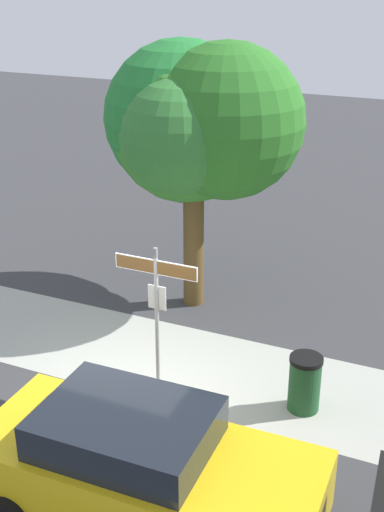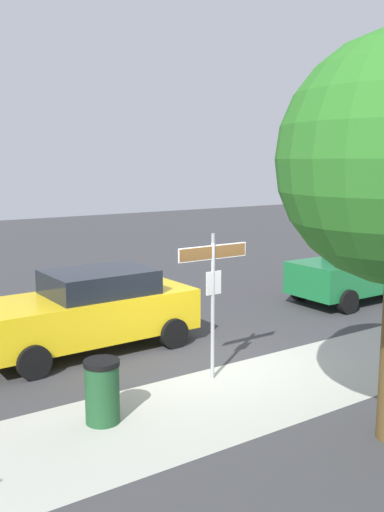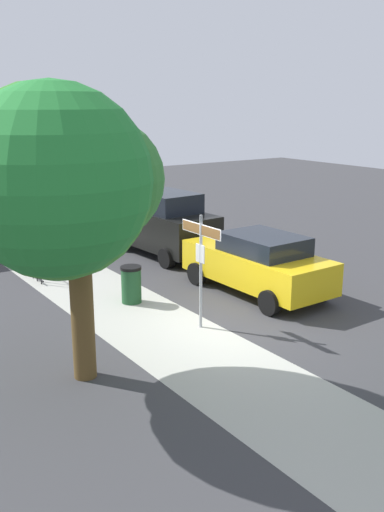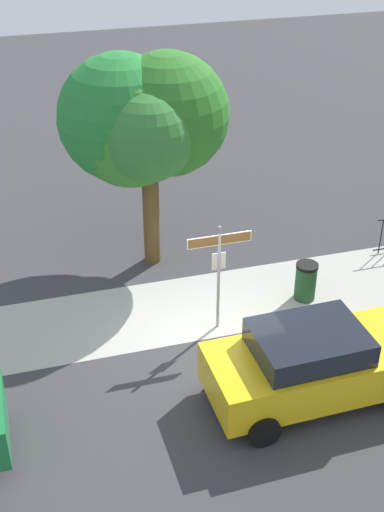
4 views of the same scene
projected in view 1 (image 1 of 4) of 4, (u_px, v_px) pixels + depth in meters
The scene contains 6 objects.
ground_plane at pixel (134, 398), 11.39m from camera, with size 60.00×60.00×0.00m, color #38383A.
sidewalk_strip at pixel (271, 386), 11.73m from camera, with size 24.00×2.60×0.00m, color #A7A89C.
street_sign at pixel (156, 294), 10.89m from camera, with size 1.46×0.07×2.66m.
shade_tree at pixel (196, 124), 13.48m from camera, with size 4.24×3.77×5.49m.
car_yellow at pixel (143, 468), 8.55m from camera, with size 4.51×2.13×1.68m.
trash_bin at pixel (305, 383), 10.94m from camera, with size 0.55×0.55×0.98m.
Camera 1 is at (4.75, -8.27, 6.75)m, focal length 47.15 mm.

